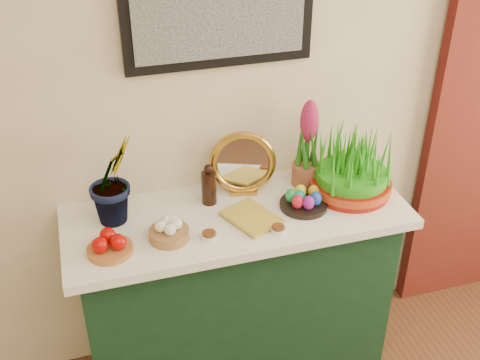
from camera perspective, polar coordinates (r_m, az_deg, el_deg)
The scene contains 13 objects.
sideboard at distance 2.74m, azimuth -0.30°, elevation -10.97°, with size 1.30×0.45×0.85m, color #12321C.
tablecloth at distance 2.46m, azimuth -0.33°, elevation -3.36°, with size 1.40×0.55×0.04m, color white.
hyacinth_green at distance 2.33m, azimuth -12.10°, elevation 1.27°, with size 0.24×0.21×0.48m, color #226716.
apple_bowl at distance 2.27m, azimuth -12.30°, elevation -6.01°, with size 0.21×0.21×0.09m.
garlic_basket at distance 2.30m, azimuth -6.75°, elevation -4.83°, with size 0.19×0.19×0.09m.
vinegar_cruet at distance 2.46m, azimuth -2.96°, elevation -0.57°, with size 0.06×0.06×0.18m.
mirror at distance 2.50m, azimuth 0.27°, elevation 1.54°, with size 0.29×0.13×0.28m.
book at distance 2.35m, azimuth -0.39°, elevation -4.27°, with size 0.15×0.21×0.03m, color gold.
spice_dish_left at distance 2.30m, azimuth -2.95°, elevation -5.26°, with size 0.06×0.06×0.03m.
spice_dish_right at distance 2.34m, azimuth 3.64°, elevation -4.66°, with size 0.06×0.06×0.03m.
egg_plate at distance 2.47m, azimuth 6.06°, elevation -1.93°, with size 0.25×0.25×0.08m.
hyacinth_pink at distance 2.55m, azimuth 6.42°, elevation 3.05°, with size 0.12×0.12×0.40m.
wheatgrass_sabzeh at distance 2.55m, azimuth 10.62°, elevation 1.23°, with size 0.34×0.34×0.28m.
Camera 1 is at (-0.75, 0.07, 2.29)m, focal length 45.00 mm.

